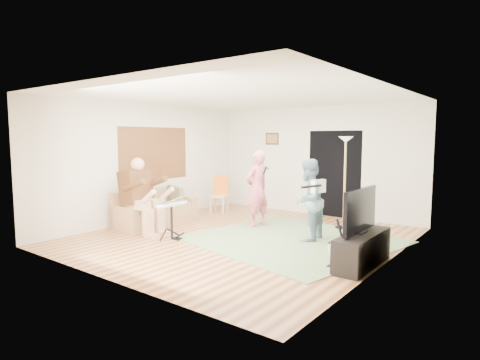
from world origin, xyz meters
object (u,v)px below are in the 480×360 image
(guitar_spare, at_px, (335,254))
(dining_chair, at_px, (220,200))
(torchiere_lamp, at_px, (345,166))
(television, at_px, (360,210))
(drum_kit, at_px, (172,222))
(singer, at_px, (257,189))
(guitarist, at_px, (308,200))
(sofa, at_px, (154,213))
(tv_cabinet, at_px, (362,250))

(guitar_spare, relative_size, dining_chair, 0.79)
(torchiere_lamp, height_order, television, torchiere_lamp)
(drum_kit, bearing_deg, singer, 70.27)
(torchiere_lamp, bearing_deg, guitar_spare, -69.61)
(television, bearing_deg, guitarist, 147.10)
(sofa, height_order, tv_cabinet, sofa)
(tv_cabinet, distance_m, television, 0.60)
(drum_kit, distance_m, dining_chair, 2.84)
(dining_chair, bearing_deg, torchiere_lamp, -16.74)
(dining_chair, bearing_deg, guitarist, -40.41)
(dining_chair, bearing_deg, guitar_spare, -48.94)
(sofa, xyz_separation_m, torchiere_lamp, (3.56, 2.17, 1.09))
(sofa, bearing_deg, dining_chair, 82.70)
(singer, bearing_deg, dining_chair, -104.89)
(guitar_spare, height_order, torchiere_lamp, torchiere_lamp)
(singer, xyz_separation_m, tv_cabinet, (2.82, -1.28, -0.58))
(singer, distance_m, tv_cabinet, 3.15)
(television, bearing_deg, sofa, 179.45)
(singer, xyz_separation_m, dining_chair, (-1.70, 0.76, -0.49))
(tv_cabinet, bearing_deg, singer, 155.63)
(guitar_spare, height_order, television, television)
(drum_kit, xyz_separation_m, dining_chair, (-1.03, 2.65, 0.02))
(torchiere_lamp, distance_m, television, 2.56)
(singer, bearing_deg, television, 74.48)
(torchiere_lamp, bearing_deg, singer, -149.61)
(singer, height_order, guitarist, singer)
(drum_kit, bearing_deg, dining_chair, 111.23)
(torchiere_lamp, distance_m, dining_chair, 3.45)
(guitar_spare, xyz_separation_m, torchiere_lamp, (-0.95, 2.55, 1.13))
(guitarist, height_order, guitar_spare, guitarist)
(television, bearing_deg, dining_chair, 155.49)
(sofa, xyz_separation_m, drum_kit, (1.28, -0.65, 0.06))
(dining_chair, relative_size, television, 0.82)
(drum_kit, bearing_deg, guitarist, 34.16)
(singer, relative_size, dining_chair, 1.77)
(singer, height_order, guitar_spare, singer)
(torchiere_lamp, xyz_separation_m, dining_chair, (-3.30, -0.17, -1.01))
(torchiere_lamp, bearing_deg, drum_kit, -128.86)
(singer, distance_m, television, 3.06)
(sofa, xyz_separation_m, tv_cabinet, (4.78, -0.05, -0.00))
(drum_kit, height_order, tv_cabinet, drum_kit)
(singer, relative_size, torchiere_lamp, 0.85)
(sofa, height_order, singer, singer)
(dining_chair, bearing_deg, sofa, -117.04)
(guitarist, bearing_deg, guitar_spare, 37.51)
(guitar_spare, distance_m, dining_chair, 4.87)
(guitarist, bearing_deg, torchiere_lamp, 169.50)
(sofa, bearing_deg, television, -0.55)
(torchiere_lamp, relative_size, tv_cabinet, 1.40)
(drum_kit, distance_m, torchiere_lamp, 3.76)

